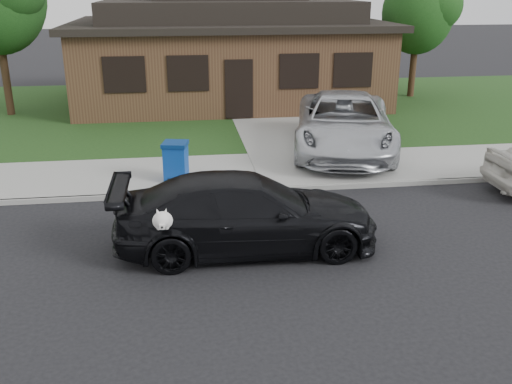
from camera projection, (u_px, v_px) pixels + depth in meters
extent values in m
plane|color=black|center=(85.00, 269.00, 10.20)|extent=(120.00, 120.00, 0.00)
cube|color=gray|center=(112.00, 177.00, 14.83)|extent=(60.00, 3.00, 0.12)
cube|color=gray|center=(106.00, 197.00, 13.43)|extent=(60.00, 0.12, 0.12)
cube|color=#193814|center=(132.00, 112.00, 22.27)|extent=(60.00, 13.00, 0.13)
cube|color=gray|center=(298.00, 125.00, 20.25)|extent=(4.50, 13.00, 0.14)
imported|color=black|center=(246.00, 213.00, 10.77)|extent=(5.00, 2.06, 1.45)
ellipsoid|color=white|center=(163.00, 221.00, 9.61)|extent=(0.34, 0.40, 0.30)
sphere|color=white|center=(162.00, 220.00, 9.36)|extent=(0.26, 0.26, 0.26)
cube|color=white|center=(162.00, 226.00, 9.26)|extent=(0.09, 0.12, 0.08)
sphere|color=black|center=(162.00, 227.00, 9.20)|extent=(0.04, 0.04, 0.04)
cone|color=white|center=(158.00, 212.00, 9.35)|extent=(0.11, 0.11, 0.14)
cone|color=white|center=(166.00, 211.00, 9.37)|extent=(0.11, 0.11, 0.14)
imported|color=silver|center=(344.00, 123.00, 16.64)|extent=(4.10, 6.43, 1.65)
cube|color=#0D3B98|center=(176.00, 163.00, 14.28)|extent=(0.65, 0.65, 0.89)
cube|color=navy|center=(175.00, 144.00, 14.11)|extent=(0.71, 0.71, 0.10)
cylinder|color=black|center=(169.00, 181.00, 14.13)|extent=(0.08, 0.15, 0.14)
cylinder|color=black|center=(185.00, 181.00, 14.18)|extent=(0.08, 0.15, 0.14)
cube|color=#422B1C|center=(228.00, 63.00, 24.11)|extent=(12.00, 8.00, 3.00)
cube|color=black|center=(228.00, 23.00, 23.55)|extent=(12.60, 8.60, 0.25)
cube|color=black|center=(228.00, 10.00, 23.37)|extent=(10.00, 6.50, 0.80)
cube|color=black|center=(239.00, 89.00, 20.50)|extent=(1.00, 0.06, 2.10)
cube|color=black|center=(124.00, 75.00, 19.78)|extent=(1.30, 0.05, 1.10)
cube|color=black|center=(188.00, 73.00, 20.06)|extent=(1.30, 0.05, 1.10)
cube|color=black|center=(299.00, 71.00, 20.58)|extent=(1.30, 0.05, 1.10)
cube|color=black|center=(353.00, 70.00, 20.84)|extent=(1.30, 0.05, 1.10)
cylinder|color=#332114|center=(7.00, 82.00, 21.24)|extent=(0.28, 0.28, 2.48)
cylinder|color=#332114|center=(412.00, 73.00, 24.84)|extent=(0.28, 0.28, 2.03)
ellipsoid|color=#143811|center=(418.00, 13.00, 23.98)|extent=(3.00, 3.00, 3.45)
sphere|color=#26591E|center=(437.00, 5.00, 23.53)|extent=(2.10, 2.10, 2.10)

